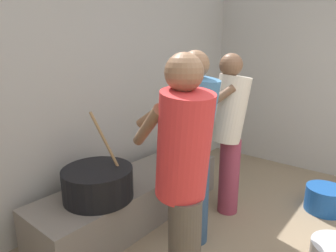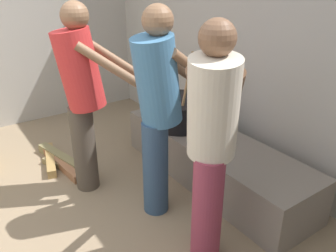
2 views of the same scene
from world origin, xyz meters
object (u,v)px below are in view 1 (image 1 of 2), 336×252
Objects in this scene: cooking_pot_main at (98,183)px; cook_in_blue_shirt at (194,138)px; cook_in_cream_shirt at (228,126)px; bucket_blue_plastic at (325,199)px; cook_in_red_shirt at (183,174)px.

cook_in_blue_shirt is (0.52, -0.59, 0.38)m from cooking_pot_main.
cook_in_cream_shirt reaches higher than bucket_blue_plastic.
cook_in_red_shirt reaches higher than cooking_pot_main.
bucket_blue_plastic is (1.83, -0.45, -0.78)m from cook_in_red_shirt.
cooking_pot_main is 1.89× the size of bucket_blue_plastic.
bucket_blue_plastic is (1.75, -1.37, -0.41)m from cooking_pot_main.
cook_in_cream_shirt is at bearing 16.02° from cook_in_red_shirt.
cook_in_blue_shirt is at bearing -179.57° from cook_in_cream_shirt.
cook_in_red_shirt is (-1.18, -0.34, 0.01)m from cook_in_cream_shirt.
cooking_pot_main is 0.87m from cook_in_blue_shirt.
cook_in_red_shirt is at bearing -150.96° from cook_in_blue_shirt.
cook_in_cream_shirt is 4.19× the size of bucket_blue_plastic.
bucket_blue_plastic is at bearing -38.09° from cooking_pot_main.
cook_in_red_shirt is 2.04m from bucket_blue_plastic.
bucket_blue_plastic is at bearing -50.26° from cook_in_cream_shirt.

